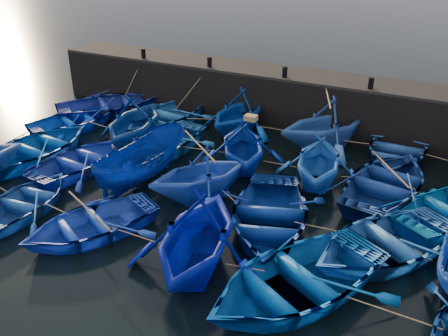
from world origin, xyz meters
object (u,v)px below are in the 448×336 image
at_px(wooden_crate, 251,118).
at_px(boat_8, 160,143).
at_px(boat_0, 110,104).
at_px(boat_13, 38,147).

bearing_deg(wooden_crate, boat_8, -176.08).
height_order(boat_0, boat_8, boat_0).
xyz_separation_m(boat_8, wooden_crate, (4.19, 0.29, 1.78)).
bearing_deg(boat_8, wooden_crate, 11.19).
bearing_deg(boat_0, boat_13, 137.09).
distance_m(boat_0, boat_8, 5.87).
distance_m(boat_0, boat_13, 5.83).
bearing_deg(boat_0, boat_8, -170.33).
relative_size(boat_8, wooden_crate, 10.54).
bearing_deg(boat_8, boat_0, 156.41).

